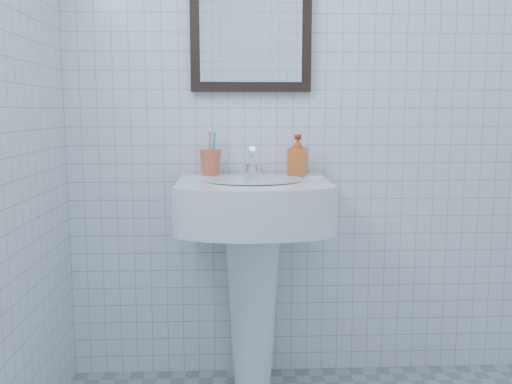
{
  "coord_description": "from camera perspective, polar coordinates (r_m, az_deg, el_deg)",
  "views": [
    {
      "loc": [
        -0.4,
        -1.24,
        1.16
      ],
      "look_at": [
        -0.31,
        0.86,
        0.86
      ],
      "focal_mm": 40.0,
      "sensor_mm": 36.0,
      "label": 1
    }
  ],
  "objects": [
    {
      "name": "soap_dispenser",
      "position": [
        2.36,
        4.19,
        3.72
      ],
      "size": [
        0.09,
        0.09,
        0.17
      ],
      "primitive_type": "imported",
      "rotation": [
        0.0,
        0.0,
        -0.28
      ],
      "color": "red",
      "rests_on": "washbasin"
    },
    {
      "name": "faucet",
      "position": [
        2.34,
        -0.42,
        2.84
      ],
      "size": [
        0.05,
        0.11,
        0.13
      ],
      "color": "white",
      "rests_on": "washbasin"
    },
    {
      "name": "washbasin",
      "position": [
        2.29,
        -0.32,
        -5.87
      ],
      "size": [
        0.59,
        0.43,
        0.9
      ],
      "color": "white",
      "rests_on": "ground"
    },
    {
      "name": "wall_back",
      "position": [
        2.47,
        6.99,
        10.12
      ],
      "size": [
        2.2,
        0.02,
        2.5
      ],
      "primitive_type": "cube",
      "color": "white",
      "rests_on": "ground"
    },
    {
      "name": "wall_mirror",
      "position": [
        2.45,
        -0.52,
        17.25
      ],
      "size": [
        0.5,
        0.04,
        0.62
      ],
      "color": "black",
      "rests_on": "wall_back"
    },
    {
      "name": "toothbrush_cup",
      "position": [
        2.36,
        -4.58,
        2.97
      ],
      "size": [
        0.12,
        0.12,
        0.11
      ],
      "primitive_type": null,
      "rotation": [
        0.0,
        0.0,
        -0.43
      ],
      "color": "#E75C38",
      "rests_on": "washbasin"
    }
  ]
}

